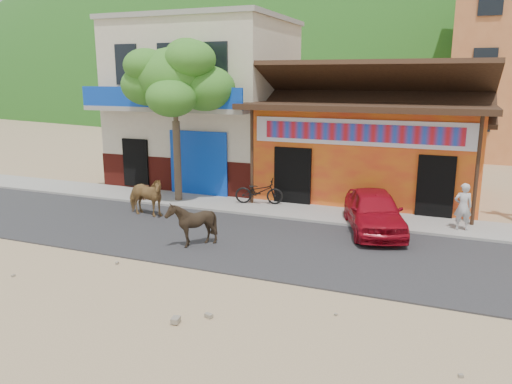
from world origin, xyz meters
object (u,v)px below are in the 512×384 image
pedestrian (463,207)px  cafe_chair_left (141,187)px  tree (176,121)px  cow_dark (192,224)px  cafe_chair_right (140,187)px  red_car (374,211)px  scooter (259,191)px  cow_tan (145,196)px

pedestrian → cafe_chair_left: (-11.48, -0.30, -0.26)m
tree → cafe_chair_left: 2.91m
tree → cow_dark: (2.99, -4.33, -2.42)m
cafe_chair_right → tree: bearing=-13.9°
red_car → scooter: (-4.44, 1.57, -0.10)m
scooter → cow_dark: bearing=165.1°
red_car → scooter: 4.71m
cow_tan → cafe_chair_right: cow_tan is taller
tree → cow_dark: bearing=-55.4°
cafe_chair_left → cow_dark: bearing=-45.9°
pedestrian → cafe_chair_left: bearing=-12.9°
tree → scooter: tree is taller
red_car → cafe_chair_right: 8.95m
red_car → cafe_chair_left: bearing=157.4°
cafe_chair_left → cafe_chair_right: 0.08m
cow_tan → cow_dark: bearing=-121.2°
red_car → pedestrian: size_ratio=2.59×
tree → red_car: bearing=-7.6°
cow_dark → red_car: 5.64m
red_car → cafe_chair_left: 8.96m
cafe_chair_right → cafe_chair_left: bearing=56.5°
tree → cafe_chair_left: tree is taller
cow_dark → pedestrian: 8.25m
tree → cow_dark: 5.79m
red_car → pedestrian: bearing=0.3°
scooter → red_car: bearing=-123.0°
cafe_chair_left → scooter: bearing=8.1°
cow_tan → red_car: 7.66m
pedestrian → cafe_chair_right: size_ratio=1.56×
red_car → tree: bearing=153.6°
cafe_chair_left → tree: bearing=12.4°
tree → cafe_chair_right: tree is taller
red_car → scooter: bearing=141.7°
cow_dark → cafe_chair_left: 5.88m
cow_tan → red_car: bearing=-76.8°
pedestrian → cafe_chair_right: pedestrian is taller
pedestrian → red_car: bearing=4.8°
cow_tan → cafe_chair_right: bearing=44.1°
cow_tan → cafe_chair_right: (-1.36, 1.65, -0.13)m
scooter → cafe_chair_right: size_ratio=1.89×
scooter → cafe_chair_left: bearing=88.7°
red_car → cafe_chair_left: red_car is taller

